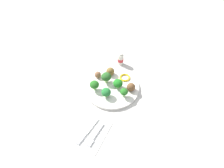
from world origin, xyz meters
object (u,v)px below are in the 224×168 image
Objects in this scene: broccoli_floret_center at (94,85)px; fork at (95,135)px; broccoli_floret_mid_left at (124,92)px; meatball_front_right at (110,71)px; broccoli_floret_near_rim at (106,92)px; pepper_ring_mid_right at (125,77)px; napkin at (92,133)px; knife at (87,132)px; meatball_center at (131,87)px; broccoli_floret_mid_right at (106,77)px; broccoli_floret_front_left at (118,83)px; meatball_near_rim at (98,75)px; plate at (112,88)px; yogurt_bottle at (121,59)px.

fork is at bearing 27.60° from broccoli_floret_center.
broccoli_floret_mid_left is 0.17m from meatball_front_right.
broccoli_floret_near_rim reaches higher than pepper_ring_mid_right.
broccoli_floret_mid_left is 0.29× the size of napkin.
broccoli_floret_mid_left is 0.26m from knife.
meatball_center is (-0.07, 0.17, -0.01)m from broccoli_floret_center.
broccoli_floret_mid_right reaches higher than broccoli_floret_front_left.
meatball_front_right reaches higher than meatball_near_rim.
fork is (0.28, 0.05, -0.00)m from plate.
broccoli_floret_mid_right reaches higher than pepper_ring_mid_right.
fork is 0.48m from yogurt_bottle.
broccoli_floret_center is at bearing -53.13° from plate.
broccoli_floret_mid_left is at bearing 66.80° from plate.
plate is 3.56× the size of yogurt_bottle.
meatball_front_right reaches higher than pepper_ring_mid_right.
meatball_near_rim is at bearing -162.94° from broccoli_floret_center.
fork is 0.83× the size of knife.
yogurt_bottle reaches higher than broccoli_floret_center.
broccoli_floret_front_left is 0.34× the size of knife.
meatball_front_right is at bearing 131.04° from meatball_near_rim.
yogurt_bottle is at bearing -153.69° from broccoli_floret_mid_left.
pepper_ring_mid_right is at bearing -138.38° from meatball_center.
broccoli_floret_mid_right is 0.06m from meatball_front_right.
broccoli_floret_mid_right is 0.50× the size of fork.
pepper_ring_mid_right is (-0.08, 0.01, -0.03)m from broccoli_floret_front_left.
meatball_center is (-0.05, 0.02, -0.01)m from broccoli_floret_mid_left.
meatball_front_right reaches higher than napkin.
meatball_center is (-0.09, 0.10, -0.01)m from broccoli_floret_near_rim.
pepper_ring_mid_right is at bearing 94.59° from meatball_front_right.
broccoli_floret_front_left is (-0.01, 0.03, 0.04)m from plate.
yogurt_bottle is (-0.17, 0.06, 0.00)m from meatball_near_rim.
broccoli_floret_mid_left is 0.13m from pepper_ring_mid_right.
plate is at bearing -78.80° from meatball_center.
yogurt_bottle is (-0.20, -0.04, 0.03)m from plate.
broccoli_floret_mid_left is at bearing 167.75° from napkin.
plate is at bearing -23.54° from pepper_ring_mid_right.
meatball_near_rim is (-0.10, -0.10, -0.01)m from broccoli_floret_near_rim.
pepper_ring_mid_right reaches higher than napkin.
broccoli_floret_center is at bearing -155.21° from napkin.
broccoli_floret_center is 0.26m from fork.
meatball_center is at bearing 41.62° from pepper_ring_mid_right.
meatball_front_right is at bearing -175.53° from broccoli_floret_mid_right.
broccoli_floret_near_rim is at bearing -20.84° from broccoli_floret_front_left.
meatball_front_right is 0.78× the size of pepper_ring_mid_right.
fork is (0.21, 0.05, -0.04)m from broccoli_floret_near_rim.
meatball_front_right is at bearing -168.04° from napkin.
meatball_near_rim is at bearing -48.96° from meatball_front_right.
broccoli_floret_center is (0.06, -0.10, 0.01)m from broccoli_floret_front_left.
broccoli_floret_front_left is 0.29m from fork.
broccoli_floret_mid_left is 0.19m from meatball_near_rim.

